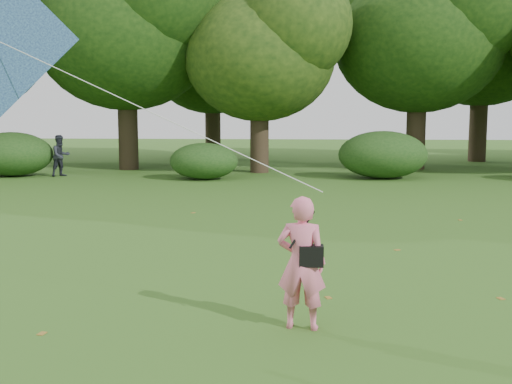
{
  "coord_description": "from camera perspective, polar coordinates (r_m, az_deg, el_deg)",
  "views": [
    {
      "loc": [
        -0.39,
        -7.59,
        2.76
      ],
      "look_at": [
        -1.0,
        2.0,
        1.5
      ],
      "focal_mm": 45.0,
      "sensor_mm": 36.0,
      "label": 1
    }
  ],
  "objects": [
    {
      "name": "ground",
      "position": [
        8.08,
        6.33,
        -12.54
      ],
      "size": [
        100.0,
        100.0,
        0.0
      ],
      "primitive_type": "plane",
      "color": "#265114",
      "rests_on": "ground"
    },
    {
      "name": "man_kite_flyer",
      "position": [
        8.06,
        4.07,
        -6.3
      ],
      "size": [
        0.67,
        0.49,
        1.69
      ],
      "primitive_type": "imported",
      "rotation": [
        0.0,
        0.0,
        3.0
      ],
      "color": "pink",
      "rests_on": "ground"
    },
    {
      "name": "bystander_left",
      "position": [
        27.25,
        -16.97,
        3.1
      ],
      "size": [
        1.0,
        1.04,
        1.68
      ],
      "primitive_type": "imported",
      "rotation": [
        0.0,
        0.0,
        0.93
      ],
      "color": "#252831",
      "rests_on": "ground"
    },
    {
      "name": "crossbody_bag",
      "position": [
        8.01,
        4.91,
        -5.58
      ],
      "size": [
        0.43,
        0.2,
        0.69
      ],
      "color": "black",
      "rests_on": "ground"
    },
    {
      "name": "tree_line",
      "position": [
        30.67,
        7.68,
        12.72
      ],
      "size": [
        54.7,
        15.3,
        9.48
      ],
      "color": "#3A2D1E",
      "rests_on": "ground"
    },
    {
      "name": "shrub_band",
      "position": [
        25.26,
        2.89,
        3.14
      ],
      "size": [
        39.15,
        3.22,
        1.88
      ],
      "color": "#264919",
      "rests_on": "ground"
    },
    {
      "name": "fallen_leaves",
      "position": [
        11.2,
        14.85,
        -7.02
      ],
      "size": [
        8.96,
        11.37,
        0.01
      ],
      "color": "olive",
      "rests_on": "ground"
    }
  ]
}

